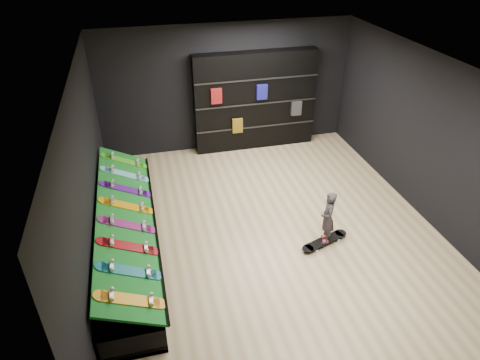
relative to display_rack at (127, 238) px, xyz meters
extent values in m
cube|color=#CEB88B|center=(2.55, 0.00, -0.25)|extent=(6.00, 7.00, 0.01)
cube|color=white|center=(2.55, 0.00, 2.75)|extent=(6.00, 7.00, 0.01)
cube|color=black|center=(2.55, 3.50, 1.25)|extent=(6.00, 0.02, 3.00)
cube|color=black|center=(2.55, -3.50, 1.25)|extent=(6.00, 0.02, 3.00)
cube|color=black|center=(-0.45, 0.00, 1.25)|extent=(0.02, 7.00, 3.00)
cube|color=black|center=(5.55, 0.00, 1.25)|extent=(0.02, 7.00, 3.00)
cube|color=#0E5D1A|center=(0.05, 0.00, 0.46)|extent=(0.92, 4.50, 0.46)
cube|color=black|center=(3.21, 3.32, 0.93)|extent=(2.95, 0.34, 2.36)
imported|color=black|center=(3.37, -0.70, 0.14)|extent=(0.21, 0.26, 0.59)
camera|label=1|loc=(0.49, -6.01, 4.72)|focal=32.00mm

